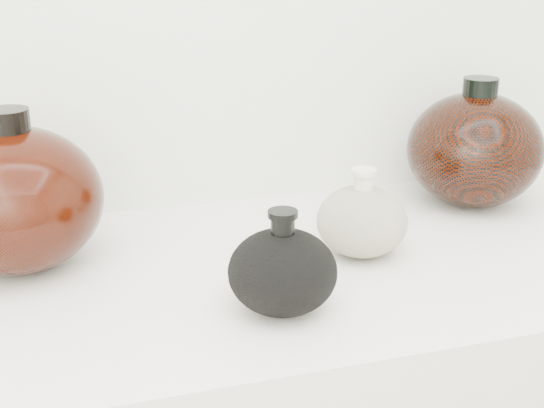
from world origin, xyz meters
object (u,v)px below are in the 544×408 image
object	(u,v)px
black_gourd_vase	(283,271)
cream_gourd_vase	(362,220)
left_round_pot	(16,199)
right_round_pot	(475,149)

from	to	relation	value
black_gourd_vase	cream_gourd_vase	world-z (taller)	black_gourd_vase
black_gourd_vase	cream_gourd_vase	xyz separation A→B (m)	(0.15, 0.12, -0.00)
black_gourd_vase	left_round_pot	world-z (taller)	left_round_pot
cream_gourd_vase	left_round_pot	distance (m)	0.44
right_round_pot	black_gourd_vase	bearing A→B (deg)	-147.36
cream_gourd_vase	left_round_pot	size ratio (longest dim) A/B	0.46
black_gourd_vase	cream_gourd_vase	distance (m)	0.19
black_gourd_vase	right_round_pot	distance (m)	0.46
right_round_pot	cream_gourd_vase	bearing A→B (deg)	-151.74
left_round_pot	right_round_pot	world-z (taller)	left_round_pot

